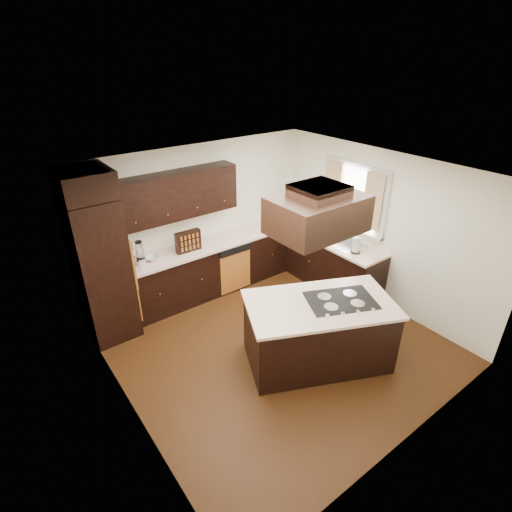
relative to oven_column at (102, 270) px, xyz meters
name	(u,v)px	position (x,y,z in m)	size (l,w,h in m)	color
floor	(275,344)	(1.78, -1.71, -1.07)	(4.20, 4.20, 0.02)	#542D12
ceiling	(280,174)	(1.78, -1.71, 1.45)	(4.20, 4.20, 0.02)	white
wall_back	(198,219)	(1.78, 0.40, 0.19)	(4.20, 0.02, 2.50)	white
wall_front	(421,357)	(1.78, -3.81, 0.19)	(4.20, 0.02, 2.50)	white
wall_left	(119,329)	(-0.33, -1.71, 0.19)	(0.02, 4.20, 2.50)	white
wall_right	(380,229)	(3.88, -1.71, 0.19)	(0.02, 4.20, 2.50)	white
oven_column	(102,270)	(0.00, 0.00, 0.00)	(0.65, 0.75, 2.12)	black
wall_oven_face	(125,259)	(0.35, 0.00, 0.06)	(0.05, 0.62, 0.78)	orange
base_cabinets_back	(211,268)	(1.81, 0.09, -0.62)	(2.93, 0.60, 0.88)	black
base_cabinets_right	(321,258)	(3.58, -0.80, -0.62)	(0.60, 2.40, 0.88)	black
countertop_back	(211,244)	(1.81, 0.08, -0.16)	(2.93, 0.63, 0.04)	beige
countertop_right	(323,235)	(3.56, -0.80, -0.16)	(0.63, 2.40, 0.04)	beige
upper_cabinets	(176,195)	(1.34, 0.23, 0.75)	(2.00, 0.34, 0.72)	black
dishwasher_front	(235,272)	(2.10, -0.20, -0.66)	(0.60, 0.05, 0.72)	orange
window_frame	(354,197)	(3.85, -1.16, 0.59)	(0.06, 1.32, 1.12)	silver
window_pane	(355,196)	(3.87, -1.16, 0.59)	(0.00, 1.20, 1.00)	white
curtain_left	(373,202)	(3.79, -1.57, 0.64)	(0.02, 0.34, 0.90)	beige
curtain_right	(333,188)	(3.79, -0.74, 0.64)	(0.02, 0.34, 0.90)	beige
sink_rim	(338,241)	(3.58, -1.16, -0.14)	(0.52, 0.84, 0.01)	silver
island	(318,333)	(2.02, -2.29, -0.62)	(1.82, 1.00, 0.88)	black
island_top	(320,304)	(2.02, -2.29, -0.16)	(1.89, 1.06, 0.04)	beige
cooktop	(341,300)	(2.27, -2.40, -0.13)	(0.86, 0.57, 0.01)	black
range_hood	(317,214)	(1.88, -2.25, 1.10)	(1.05, 0.72, 0.42)	black
hood_duct	(319,191)	(1.88, -2.25, 1.38)	(0.55, 0.50, 0.13)	black
blender_base	(141,261)	(0.60, 0.06, -0.09)	(0.15, 0.15, 0.10)	silver
blender_pitcher	(140,251)	(0.60, 0.06, 0.09)	(0.13, 0.13, 0.26)	silver
spice_rack	(188,241)	(1.38, 0.03, 0.03)	(0.41, 0.10, 0.34)	black
mixing_bowl	(152,258)	(0.79, 0.10, -0.11)	(0.23, 0.23, 0.06)	silver
soap_bottle	(311,223)	(3.57, -0.49, -0.04)	(0.09, 0.09, 0.20)	silver
paper_towel	(356,245)	(3.48, -1.61, -0.01)	(0.12, 0.12, 0.27)	silver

